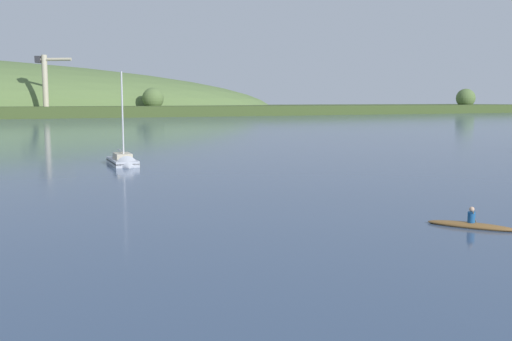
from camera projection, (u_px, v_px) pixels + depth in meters
The scene contains 3 objects.
dockside_crane at pixel (46, 88), 193.68m from camera, with size 11.13×8.38×20.60m.
sailboat_near_mooring at pixel (124, 164), 49.56m from camera, with size 2.31×6.13×8.85m.
canoe_with_paddler at pixel (471, 225), 25.33m from camera, with size 2.70×3.51×1.02m.
Camera 1 is at (-13.02, 5.45, 5.47)m, focal length 40.86 mm.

